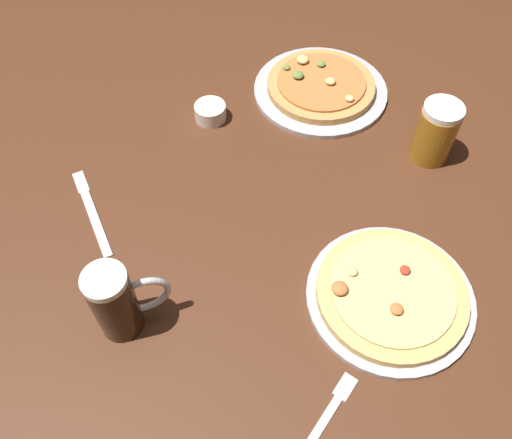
% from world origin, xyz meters
% --- Properties ---
extents(ground_plane, '(2.40, 2.40, 0.03)m').
position_xyz_m(ground_plane, '(0.00, 0.00, -0.01)').
color(ground_plane, '#4C2816').
extents(pizza_plate_near, '(0.31, 0.31, 0.05)m').
position_xyz_m(pizza_plate_near, '(0.22, -0.20, 0.02)').
color(pizza_plate_near, '#B2B2B7').
rests_on(pizza_plate_near, ground_plane).
extents(pizza_plate_far, '(0.33, 0.33, 0.05)m').
position_xyz_m(pizza_plate_far, '(0.21, 0.38, 0.02)').
color(pizza_plate_far, '#B2B2B7').
rests_on(pizza_plate_far, ground_plane).
extents(beer_mug_dark, '(0.13, 0.08, 0.16)m').
position_xyz_m(beer_mug_dark, '(-0.26, -0.18, 0.08)').
color(beer_mug_dark, black).
rests_on(beer_mug_dark, ground_plane).
extents(beer_mug_amber, '(0.10, 0.12, 0.14)m').
position_xyz_m(beer_mug_amber, '(0.41, 0.15, 0.07)').
color(beer_mug_amber, '#9E6619').
rests_on(beer_mug_amber, ground_plane).
extents(ramekin_sauce, '(0.07, 0.07, 0.04)m').
position_xyz_m(ramekin_sauce, '(-0.06, 0.32, 0.02)').
color(ramekin_sauce, silver).
rests_on(ramekin_sauce, ground_plane).
extents(fork_left, '(0.17, 0.17, 0.01)m').
position_xyz_m(fork_left, '(0.05, -0.41, 0.00)').
color(fork_left, silver).
rests_on(fork_left, ground_plane).
extents(knife_right, '(0.09, 0.23, 0.01)m').
position_xyz_m(knife_right, '(-0.33, 0.08, 0.00)').
color(knife_right, silver).
rests_on(knife_right, ground_plane).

